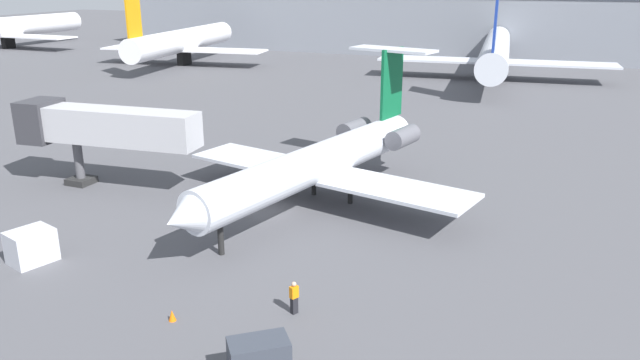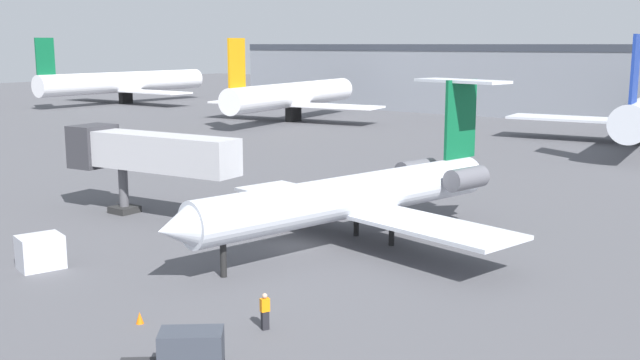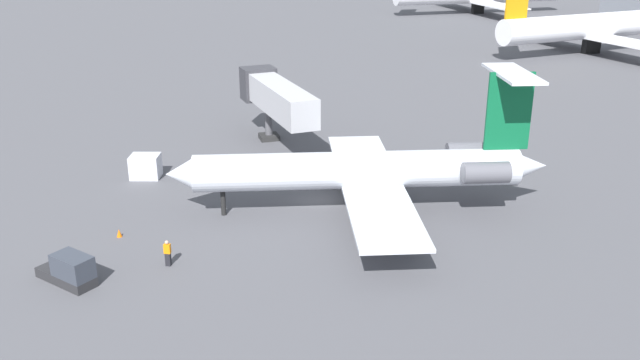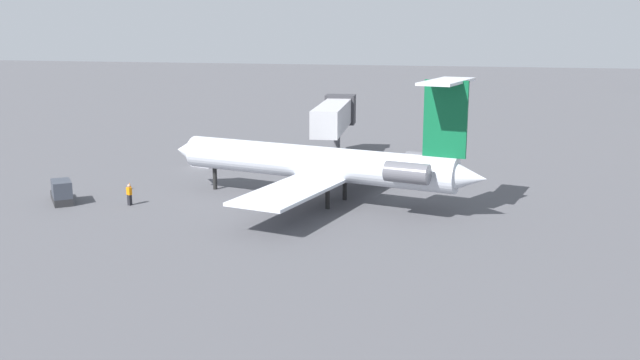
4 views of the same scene
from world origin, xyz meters
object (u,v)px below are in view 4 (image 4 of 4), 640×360
Objects in this scene: regional_jet at (324,162)px; ground_crew_marshaller at (129,195)px; jet_bridge at (335,116)px; cargo_container_uld at (205,156)px; traffic_cone_near at (130,186)px; baggage_tug_lead at (62,193)px.

regional_jet is 15.57m from ground_crew_marshaller.
jet_bridge is 5.23× the size of cargo_container_uld.
cargo_container_uld is at bearing 168.33° from traffic_cone_near.
jet_bridge is 28.51m from baggage_tug_lead.
cargo_container_uld is at bearing 163.30° from baggage_tug_lead.
traffic_cone_near is at bearing -150.77° from ground_crew_marshaller.
regional_jet is at bearing 10.12° from jet_bridge.
jet_bridge is 3.67× the size of baggage_tug_lead.
baggage_tug_lead is at bearing -37.62° from jet_bridge.
traffic_cone_near is at bearing -11.67° from cargo_container_uld.
regional_jet is 49.43× the size of traffic_cone_near.
cargo_container_uld is 11.40m from traffic_cone_near.
baggage_tug_lead is at bearing -25.69° from traffic_cone_near.
jet_bridge is at bearing 142.38° from baggage_tug_lead.
jet_bridge is 26.60× the size of traffic_cone_near.
jet_bridge is 13.88m from cargo_container_uld.
traffic_cone_near is (-0.59, -17.55, -3.01)m from regional_jet.
cargo_container_uld reaches higher than traffic_cone_near.
regional_jet reaches higher than traffic_cone_near.
regional_jet is at bearing 52.42° from cargo_container_uld.
cargo_container_uld is at bearing -127.58° from regional_jet.
jet_bridge is 24.93m from ground_crew_marshaller.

